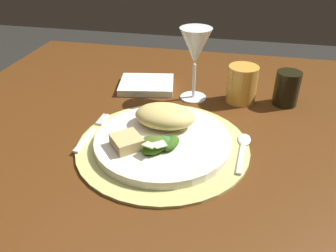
{
  "coord_description": "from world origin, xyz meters",
  "views": [
    {
      "loc": [
        0.1,
        -0.65,
        1.12
      ],
      "look_at": [
        -0.03,
        -0.05,
        0.74
      ],
      "focal_mm": 36.4,
      "sensor_mm": 36.0,
      "label": 1
    }
  ],
  "objects": [
    {
      "name": "amber_tumbler",
      "position": [
        0.12,
        0.14,
        0.77
      ],
      "size": [
        0.07,
        0.07,
        0.09
      ],
      "primitive_type": "cylinder",
      "color": "gold",
      "rests_on": "dining_table"
    },
    {
      "name": "salad_greens",
      "position": [
        -0.03,
        -0.14,
        0.76
      ],
      "size": [
        0.08,
        0.08,
        0.03
      ],
      "color": "#3A6E31",
      "rests_on": "dinner_plate"
    },
    {
      "name": "dark_tumbler",
      "position": [
        0.23,
        0.15,
        0.77
      ],
      "size": [
        0.06,
        0.06,
        0.08
      ],
      "primitive_type": "cylinder",
      "color": "black",
      "rests_on": "dining_table"
    },
    {
      "name": "dinner_plate",
      "position": [
        -0.03,
        -0.1,
        0.74
      ],
      "size": [
        0.28,
        0.28,
        0.02
      ],
      "primitive_type": "cylinder",
      "color": "white",
      "rests_on": "placemat"
    },
    {
      "name": "wine_glass",
      "position": [
        -0.0,
        0.13,
        0.86
      ],
      "size": [
        0.08,
        0.08,
        0.18
      ],
      "color": "silver",
      "rests_on": "dining_table"
    },
    {
      "name": "spoon",
      "position": [
        0.13,
        -0.07,
        0.73
      ],
      "size": [
        0.03,
        0.14,
        0.01
      ],
      "color": "silver",
      "rests_on": "placemat"
    },
    {
      "name": "dining_table",
      "position": [
        0.0,
        0.0,
        0.55
      ],
      "size": [
        1.2,
        0.99,
        0.72
      ],
      "color": "#4E2A0F",
      "rests_on": "ground"
    },
    {
      "name": "fork",
      "position": [
        -0.19,
        -0.1,
        0.73
      ],
      "size": [
        0.02,
        0.15,
        0.0
      ],
      "color": "silver",
      "rests_on": "placemat"
    },
    {
      "name": "napkin",
      "position": [
        -0.13,
        0.17,
        0.73
      ],
      "size": [
        0.16,
        0.14,
        0.02
      ],
      "primitive_type": "cube",
      "rotation": [
        0.0,
        0.0,
        0.17
      ],
      "color": "white",
      "rests_on": "dining_table"
    },
    {
      "name": "placemat",
      "position": [
        -0.03,
        -0.1,
        0.73
      ],
      "size": [
        0.35,
        0.35,
        0.01
      ],
      "primitive_type": "cylinder",
      "color": "tan",
      "rests_on": "dining_table"
    },
    {
      "name": "pasta_serving",
      "position": [
        -0.03,
        -0.05,
        0.77
      ],
      "size": [
        0.13,
        0.09,
        0.04
      ],
      "primitive_type": "ellipsoid",
      "rotation": [
        0.0,
        0.0,
        6.25
      ],
      "color": "#D8BD6B",
      "rests_on": "dinner_plate"
    },
    {
      "name": "bread_piece",
      "position": [
        -0.09,
        -0.15,
        0.76
      ],
      "size": [
        0.07,
        0.08,
        0.02
      ],
      "primitive_type": "cube",
      "rotation": [
        0.0,
        0.0,
        5.43
      ],
      "color": "tan",
      "rests_on": "dinner_plate"
    }
  ]
}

